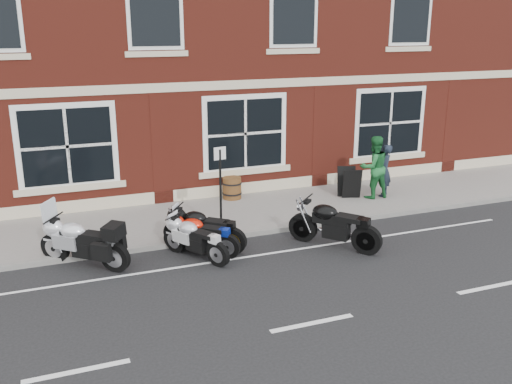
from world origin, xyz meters
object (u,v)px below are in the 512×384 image
(pedestrian_right, at_px, (374,167))
(parking_sign, at_px, (220,184))
(moto_sport_red, at_px, (200,233))
(moto_naked_black, at_px, (333,223))
(a_board_sign, at_px, (349,183))
(pedestrian_left, at_px, (385,171))
(barrel_planter, at_px, (232,188))
(moto_sport_black, at_px, (203,227))
(moto_touring_silver, at_px, (82,240))
(moto_sport_silver, at_px, (195,238))

(pedestrian_right, relative_size, parking_sign, 0.85)
(moto_sport_red, distance_m, moto_naked_black, 3.11)
(parking_sign, bearing_deg, a_board_sign, 9.95)
(pedestrian_right, bearing_deg, pedestrian_left, -174.87)
(pedestrian_left, xyz_separation_m, pedestrian_right, (-0.40, -0.04, 0.15))
(barrel_planter, bearing_deg, moto_sport_red, -119.44)
(a_board_sign, bearing_deg, pedestrian_right, -3.42)
(moto_sport_black, xyz_separation_m, barrel_planter, (1.80, 3.18, -0.10))
(moto_naked_black, xyz_separation_m, parking_sign, (-2.27, 1.50, 0.77))
(moto_naked_black, height_order, pedestrian_right, pedestrian_right)
(moto_sport_red, bearing_deg, a_board_sign, -24.38)
(moto_touring_silver, height_order, moto_naked_black, moto_touring_silver)
(moto_naked_black, xyz_separation_m, barrel_planter, (-1.08, 4.16, -0.16))
(pedestrian_right, height_order, barrel_planter, pedestrian_right)
(pedestrian_right, bearing_deg, parking_sign, 13.88)
(moto_naked_black, xyz_separation_m, a_board_sign, (2.18, 3.01, -0.03))
(parking_sign, bearing_deg, moto_sport_black, -148.14)
(moto_naked_black, relative_size, pedestrian_left, 1.24)
(moto_touring_silver, xyz_separation_m, moto_sport_black, (2.71, -0.02, -0.06))
(a_board_sign, bearing_deg, moto_sport_silver, -136.36)
(moto_sport_red, bearing_deg, barrel_planter, 12.51)
(moto_touring_silver, distance_m, moto_naked_black, 5.68)
(moto_sport_silver, xyz_separation_m, barrel_planter, (2.11, 3.65, -0.06))
(a_board_sign, relative_size, parking_sign, 0.42)
(moto_sport_red, bearing_deg, pedestrian_right, -29.02)
(moto_sport_red, height_order, moto_sport_black, moto_sport_black)
(moto_sport_red, bearing_deg, moto_naked_black, -61.71)
(moto_sport_red, height_order, parking_sign, parking_sign)
(moto_sport_silver, relative_size, parking_sign, 0.79)
(moto_touring_silver, xyz_separation_m, barrel_planter, (4.50, 3.16, -0.16))
(moto_sport_black, distance_m, moto_sport_silver, 0.56)
(moto_sport_silver, distance_m, pedestrian_right, 6.45)
(moto_sport_red, distance_m, parking_sign, 1.39)
(a_board_sign, bearing_deg, moto_touring_silver, -146.73)
(moto_touring_silver, height_order, parking_sign, parking_sign)
(moto_naked_black, xyz_separation_m, pedestrian_right, (2.83, 2.75, 0.44))
(parking_sign, bearing_deg, barrel_planter, 57.11)
(moto_sport_black, bearing_deg, barrel_planter, 11.17)
(moto_sport_black, height_order, pedestrian_right, pedestrian_right)
(moto_sport_silver, xyz_separation_m, pedestrian_left, (6.43, 2.27, 0.40))
(moto_touring_silver, bearing_deg, a_board_sign, -34.07)
(pedestrian_left, height_order, barrel_planter, pedestrian_left)
(pedestrian_left, bearing_deg, a_board_sign, -56.84)
(moto_touring_silver, bearing_deg, moto_sport_silver, -60.02)
(moto_sport_red, xyz_separation_m, pedestrian_right, (5.85, 2.02, 0.55))
(pedestrian_left, distance_m, barrel_planter, 4.55)
(moto_naked_black, height_order, pedestrian_left, pedestrian_left)
(pedestrian_left, relative_size, parking_sign, 0.72)
(barrel_planter, distance_m, parking_sign, 3.06)
(moto_touring_silver, relative_size, a_board_sign, 1.95)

